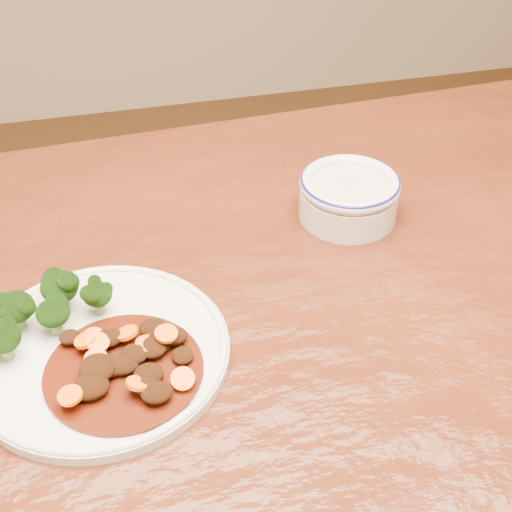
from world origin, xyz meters
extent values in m
cube|color=#54210E|center=(0.00, 0.00, 0.73)|extent=(1.55, 0.98, 0.04)
cylinder|color=white|center=(-0.17, 0.03, 0.76)|extent=(0.24, 0.24, 0.01)
torus|color=white|center=(-0.17, 0.03, 0.76)|extent=(0.24, 0.24, 0.01)
cylinder|color=#709B50|center=(-0.17, 0.08, 0.77)|extent=(0.01, 0.01, 0.01)
ellipsoid|color=black|center=(-0.17, 0.08, 0.78)|extent=(0.03, 0.03, 0.02)
cylinder|color=#709B50|center=(-0.25, 0.04, 0.77)|extent=(0.01, 0.01, 0.01)
ellipsoid|color=black|center=(-0.25, 0.04, 0.79)|extent=(0.03, 0.03, 0.03)
cylinder|color=#709B50|center=(-0.24, 0.08, 0.77)|extent=(0.01, 0.01, 0.01)
ellipsoid|color=black|center=(-0.24, 0.08, 0.79)|extent=(0.04, 0.04, 0.03)
cylinder|color=#709B50|center=(-0.21, 0.06, 0.77)|extent=(0.01, 0.01, 0.01)
ellipsoid|color=black|center=(-0.21, 0.06, 0.79)|extent=(0.03, 0.03, 0.03)
cylinder|color=#709B50|center=(-0.20, 0.09, 0.77)|extent=(0.01, 0.01, 0.01)
ellipsoid|color=black|center=(-0.20, 0.09, 0.79)|extent=(0.04, 0.04, 0.03)
cylinder|color=#481407|center=(-0.15, -0.01, 0.76)|extent=(0.14, 0.14, 0.00)
ellipsoid|color=black|center=(-0.17, -0.01, 0.78)|extent=(0.03, 0.03, 0.02)
ellipsoid|color=black|center=(-0.16, 0.03, 0.77)|extent=(0.03, 0.02, 0.01)
ellipsoid|color=black|center=(-0.13, -0.05, 0.77)|extent=(0.03, 0.02, 0.01)
ellipsoid|color=black|center=(-0.16, 0.00, 0.77)|extent=(0.02, 0.02, 0.01)
ellipsoid|color=black|center=(-0.16, -0.01, 0.77)|extent=(0.03, 0.02, 0.01)
ellipsoid|color=black|center=(-0.12, 0.03, 0.77)|extent=(0.02, 0.02, 0.01)
ellipsoid|color=black|center=(-0.14, -0.04, 0.77)|extent=(0.02, 0.02, 0.01)
ellipsoid|color=black|center=(-0.18, -0.03, 0.77)|extent=(0.03, 0.03, 0.02)
ellipsoid|color=black|center=(-0.13, -0.02, 0.77)|extent=(0.03, 0.02, 0.01)
ellipsoid|color=black|center=(-0.14, 0.00, 0.77)|extent=(0.03, 0.02, 0.01)
ellipsoid|color=black|center=(-0.19, -0.02, 0.77)|extent=(0.02, 0.02, 0.01)
ellipsoid|color=black|center=(-0.10, -0.01, 0.77)|extent=(0.02, 0.02, 0.01)
ellipsoid|color=black|center=(-0.20, 0.04, 0.77)|extent=(0.02, 0.02, 0.01)
ellipsoid|color=black|center=(-0.10, 0.02, 0.77)|extent=(0.03, 0.02, 0.01)
ellipsoid|color=black|center=(-0.12, 0.01, 0.77)|extent=(0.03, 0.03, 0.01)
ellipsoid|color=black|center=(-0.12, 0.01, 0.77)|extent=(0.03, 0.03, 0.01)
ellipsoid|color=black|center=(-0.15, -0.01, 0.77)|extent=(0.03, 0.02, 0.01)
cylinder|color=#F65F0D|center=(-0.18, 0.03, 0.77)|extent=(0.03, 0.03, 0.01)
cylinder|color=#F65F0D|center=(-0.14, -0.04, 0.78)|extent=(0.03, 0.03, 0.01)
cylinder|color=#F65F0D|center=(-0.20, -0.04, 0.78)|extent=(0.03, 0.03, 0.01)
cylinder|color=#F65F0D|center=(-0.11, 0.01, 0.78)|extent=(0.02, 0.02, 0.01)
cylinder|color=#F65F0D|center=(-0.15, 0.03, 0.77)|extent=(0.03, 0.03, 0.01)
cylinder|color=#F65F0D|center=(-0.17, 0.02, 0.78)|extent=(0.03, 0.03, 0.01)
cylinder|color=#F65F0D|center=(-0.10, -0.04, 0.77)|extent=(0.03, 0.03, 0.02)
cylinder|color=#F65F0D|center=(-0.18, 0.03, 0.78)|extent=(0.03, 0.03, 0.01)
cylinder|color=#F65F0D|center=(-0.13, 0.01, 0.77)|extent=(0.03, 0.03, 0.01)
cylinder|color=#F65F0D|center=(-0.17, 0.00, 0.77)|extent=(0.03, 0.03, 0.01)
cylinder|color=beige|center=(0.13, 0.19, 0.77)|extent=(0.11, 0.11, 0.04)
cylinder|color=beige|center=(0.13, 0.19, 0.79)|extent=(0.09, 0.09, 0.01)
torus|color=beige|center=(0.13, 0.19, 0.79)|extent=(0.12, 0.12, 0.02)
torus|color=navy|center=(0.13, 0.19, 0.80)|extent=(0.11, 0.11, 0.01)
camera|label=1|loc=(-0.14, -0.45, 1.24)|focal=50.00mm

